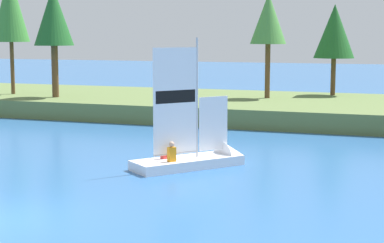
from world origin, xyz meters
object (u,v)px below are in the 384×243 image
shoreline_tree_midright (334,31)px  sailboat (206,156)px  shoreline_tree_midleft (53,17)px  shoreline_tree_centre (268,20)px  shoreline_tree_left (10,7)px

shoreline_tree_midright → sailboat: shoreline_tree_midright is taller
shoreline_tree_midleft → shoreline_tree_centre: bearing=16.9°
shoreline_tree_left → shoreline_tree_midleft: bearing=-14.5°
shoreline_tree_midleft → sailboat: bearing=-41.2°
shoreline_tree_left → shoreline_tree_centre: shoreline_tree_left is taller
shoreline_tree_left → shoreline_tree_midright: shoreline_tree_left is taller
shoreline_tree_left → shoreline_tree_midright: bearing=16.9°
shoreline_tree_left → shoreline_tree_midright: (20.40, 6.21, -1.62)m
shoreline_tree_midright → sailboat: size_ratio=1.10×
shoreline_tree_midright → shoreline_tree_centre: bearing=-137.8°
shoreline_tree_midleft → shoreline_tree_midright: shoreline_tree_midleft is taller
shoreline_tree_left → shoreline_tree_centre: (16.75, 2.90, -0.89)m
shoreline_tree_midright → shoreline_tree_left: bearing=-163.1°
shoreline_tree_left → shoreline_tree_midright: 21.39m
shoreline_tree_left → shoreline_tree_midleft: 4.06m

